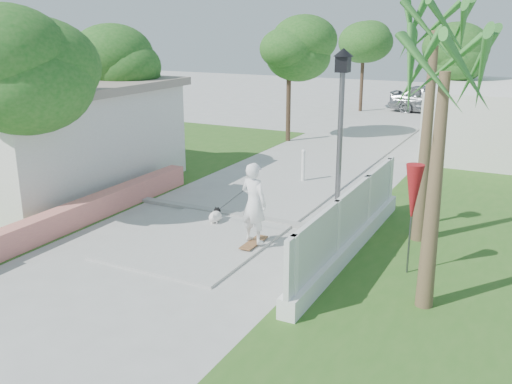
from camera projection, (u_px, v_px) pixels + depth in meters
The scene contains 20 objects.
ground at pixel (74, 316), 10.01m from camera, with size 90.00×90.00×0.00m, color #B7B7B2.
path_strip at pixel (380, 131), 27.08m from camera, with size 3.20×36.00×0.06m, color #B7B7B2.
curb at pixel (238, 215), 15.12m from camera, with size 6.50×0.25×0.10m, color #999993.
grass_left at pixel (90, 171), 19.89m from camera, with size 8.00×20.00×0.01m, color #31611E.
pink_wall at pixel (77, 214), 14.39m from camera, with size 0.45×8.20×0.80m.
house_left at pixel (18, 131), 18.16m from camera, with size 8.40×7.40×3.23m.
lattice_fence at pixel (350, 230), 12.65m from camera, with size 0.35×7.00×1.50m.
street_lamp at pixel (340, 140), 12.75m from camera, with size 0.44×0.44×4.44m.
bollard at pixel (303, 165), 18.30m from camera, with size 0.14×0.14×1.09m.
patio_umbrella at pixel (413, 195), 11.28m from camera, with size 0.36×0.36×2.30m.
tree_left_near at pixel (8, 73), 13.42m from camera, with size 3.60×3.60×5.28m.
tree_left_mid at pixel (127, 69), 18.65m from camera, with size 3.20×3.20×4.85m.
tree_path_left at pixel (289, 51), 23.87m from camera, with size 3.40×3.40×5.23m.
tree_path_right at pixel (458, 58), 24.68m from camera, with size 3.00×3.00×4.79m.
tree_path_far at pixel (364, 44), 32.32m from camera, with size 3.20×3.20×5.17m.
palm_far at pixel (434, 46), 12.28m from camera, with size 1.80×1.80×5.30m.
palm_near at pixel (444, 87), 9.27m from camera, with size 1.80×1.80×4.70m.
skateboarder at pixel (237, 202), 13.52m from camera, with size 1.95×1.61×1.99m.
dog at pixel (215, 216), 14.55m from camera, with size 0.38×0.59×0.41m.
parked_car at pixel (434, 99), 32.10m from camera, with size 1.95×4.84×1.65m, color #B2B4BA.
Camera 1 is at (6.93, -6.54, 4.95)m, focal length 40.00 mm.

